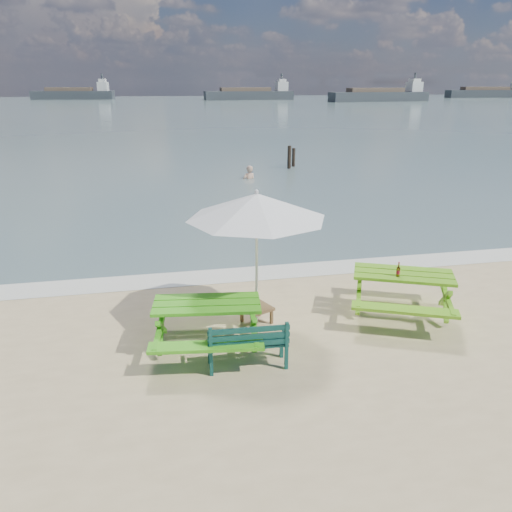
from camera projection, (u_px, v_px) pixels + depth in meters
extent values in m
plane|color=slate|center=(159.00, 108.00, 85.78)|extent=(300.00, 300.00, 0.00)
cube|color=silver|center=(243.00, 274.00, 11.45)|extent=(22.00, 0.90, 0.01)
cube|color=#40A819|center=(207.00, 304.00, 8.04)|extent=(1.81, 1.03, 0.05)
cube|color=#40A819|center=(208.00, 301.00, 8.90)|extent=(1.74, 0.53, 0.05)
cube|color=#40A819|center=(206.00, 347.00, 7.39)|extent=(1.74, 0.53, 0.05)
cube|color=#40A819|center=(208.00, 328.00, 8.18)|extent=(1.73, 1.17, 0.73)
cube|color=#62A819|center=(404.00, 274.00, 9.20)|extent=(1.97, 1.49, 0.06)
cube|color=#62A819|center=(399.00, 275.00, 10.08)|extent=(1.76, 1.01, 0.06)
cube|color=#62A819|center=(405.00, 310.00, 8.54)|extent=(1.76, 1.01, 0.06)
cube|color=#62A819|center=(401.00, 296.00, 9.35)|extent=(1.94, 1.60, 0.76)
cube|color=#0E3A35|center=(247.00, 343.00, 7.65)|extent=(1.25, 0.43, 0.04)
cube|color=#0E3A35|center=(249.00, 337.00, 7.40)|extent=(1.23, 0.09, 0.32)
cube|color=#0E3A35|center=(247.00, 354.00, 7.72)|extent=(1.16, 0.47, 0.39)
cube|color=brown|center=(257.00, 308.00, 9.07)|extent=(0.64, 0.64, 0.05)
cube|color=brown|center=(257.00, 316.00, 9.13)|extent=(0.57, 0.57, 0.27)
cylinder|color=silver|center=(257.00, 263.00, 8.79)|extent=(0.05, 0.05, 2.34)
cone|color=silver|center=(257.00, 206.00, 8.45)|extent=(3.21, 3.21, 0.44)
cylinder|color=brown|center=(398.00, 272.00, 9.00)|extent=(0.07, 0.07, 0.16)
cylinder|color=brown|center=(399.00, 264.00, 8.95)|extent=(0.03, 0.03, 0.07)
cylinder|color=#A5122C|center=(398.00, 272.00, 9.00)|extent=(0.07, 0.07, 0.06)
imported|color=tan|center=(249.00, 184.00, 22.94)|extent=(0.70, 0.55, 1.68)
cylinder|color=black|center=(289.00, 159.00, 25.43)|extent=(0.19, 0.19, 1.35)
cylinder|color=black|center=(294.00, 159.00, 26.10)|extent=(0.17, 0.17, 1.14)
cube|color=#34393D|center=(487.00, 94.00, 144.85)|extent=(24.61, 5.54, 2.20)
cube|color=#34393D|center=(73.00, 95.00, 128.56)|extent=(20.78, 6.42, 2.20)
cube|color=silver|center=(103.00, 86.00, 128.46)|extent=(2.80, 3.27, 2.20)
cube|color=#34393D|center=(249.00, 96.00, 125.32)|extent=(22.54, 4.85, 2.20)
cube|color=silver|center=(282.00, 86.00, 126.53)|extent=(2.80, 3.10, 2.20)
cube|color=#34393D|center=(379.00, 97.00, 114.68)|extent=(24.29, 6.39, 2.20)
cube|color=silver|center=(414.00, 87.00, 116.55)|extent=(3.17, 3.27, 2.20)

